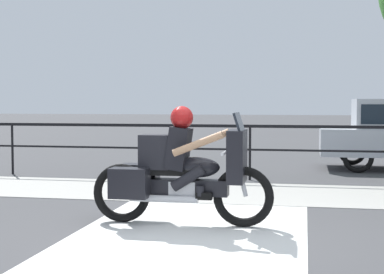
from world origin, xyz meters
name	(u,v)px	position (x,y,z in m)	size (l,w,h in m)	color
ground_plane	(209,238)	(0.00, 0.00, 0.00)	(120.00, 120.00, 0.00)	#424244
sidewalk_band	(241,192)	(0.00, 3.40, 0.01)	(44.00, 2.40, 0.01)	#A8A59E
crosswalk_band	(184,241)	(-0.25, -0.20, 0.00)	(2.72, 6.00, 0.01)	silver
fence_railing	(250,136)	(0.00, 5.05, 0.87)	(36.00, 0.05, 1.10)	black
motorcycle	(180,171)	(-0.48, 0.67, 0.68)	(2.34, 0.76, 1.51)	black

